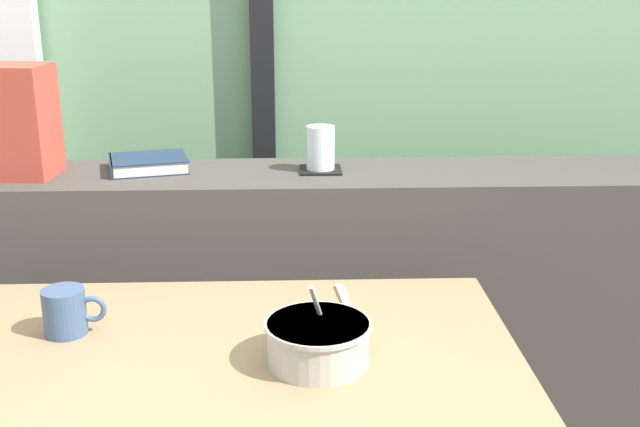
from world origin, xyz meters
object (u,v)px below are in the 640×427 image
at_px(coaster_square, 320,170).
at_px(juice_glass, 320,150).
at_px(ceramic_mug, 66,311).
at_px(fork_utensil, 346,302).
at_px(closed_book, 148,163).
at_px(soup_bowl, 318,343).
at_px(breakfast_table, 208,407).

distance_m(coaster_square, juice_glass, 0.05).
bearing_deg(ceramic_mug, fork_utensil, 12.57).
distance_m(closed_book, ceramic_mug, 0.58).
xyz_separation_m(coaster_square, ceramic_mug, (-0.48, -0.53, -0.12)).
distance_m(coaster_square, fork_utensil, 0.45).
bearing_deg(ceramic_mug, soup_bowl, -15.76).
relative_size(breakfast_table, coaster_square, 10.92).
distance_m(breakfast_table, soup_bowl, 0.27).
relative_size(closed_book, ceramic_mug, 1.89).
bearing_deg(coaster_square, fork_utensil, -85.25).
relative_size(breakfast_table, fork_utensil, 6.42).
bearing_deg(fork_utensil, closed_book, 129.47).
xyz_separation_m(coaster_square, juice_glass, (0.00, 0.00, 0.05)).
bearing_deg(closed_book, coaster_square, -3.32).
distance_m(breakfast_table, juice_glass, 0.71).
bearing_deg(juice_glass, fork_utensil, -85.25).
bearing_deg(soup_bowl, coaster_square, 87.54).
height_order(coaster_square, closed_book, closed_book).
xyz_separation_m(closed_book, ceramic_mug, (-0.06, -0.56, -0.14)).
height_order(closed_book, ceramic_mug, closed_book).
height_order(coaster_square, soup_bowl, coaster_square).
xyz_separation_m(closed_book, fork_utensil, (0.45, -0.45, -0.18)).
xyz_separation_m(breakfast_table, coaster_square, (0.22, 0.59, 0.29)).
bearing_deg(ceramic_mug, juice_glass, 48.36).
bearing_deg(fork_utensil, breakfast_table, -153.79).
xyz_separation_m(breakfast_table, fork_utensil, (0.26, 0.16, 0.13)).
bearing_deg(ceramic_mug, closed_book, 84.29).
distance_m(fork_utensil, ceramic_mug, 0.52).
bearing_deg(ceramic_mug, breakfast_table, -11.47).
bearing_deg(fork_utensil, ceramic_mug, -173.55).
bearing_deg(fork_utensil, juice_glass, 88.63).
relative_size(breakfast_table, juice_glass, 10.42).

